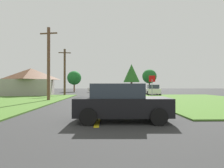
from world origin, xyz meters
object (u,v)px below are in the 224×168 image
at_px(car_on_crossroad, 153,90).
at_px(utility_pole_mid, 65,71).
at_px(oak_tree_left, 149,76).
at_px(barn, 31,82).
at_px(pine_tree_center, 132,73).
at_px(stop_sign, 152,83).
at_px(oak_tree_right, 74,78).
at_px(car_behind_on_main_road, 121,103).
at_px(utility_pole_near, 49,63).
at_px(car_approaching_junction, 99,89).

bearing_deg(car_on_crossroad, utility_pole_mid, 99.62).
bearing_deg(oak_tree_left, barn, -145.76).
distance_m(car_on_crossroad, pine_tree_center, 12.34).
xyz_separation_m(car_on_crossroad, oak_tree_left, (3.20, 15.10, 2.88)).
distance_m(utility_pole_mid, oak_tree_left, 23.07).
xyz_separation_m(utility_pole_mid, oak_tree_left, (16.78, 15.84, 0.07)).
distance_m(stop_sign, oak_tree_right, 25.75).
bearing_deg(pine_tree_center, car_behind_on_main_road, -99.02).
bearing_deg(stop_sign, car_on_crossroad, -102.31).
bearing_deg(oak_tree_left, stop_sign, -103.16).
bearing_deg(utility_pole_near, car_behind_on_main_road, -58.12).
xyz_separation_m(car_behind_on_main_road, utility_pole_near, (-6.37, 10.25, 2.97)).
height_order(car_on_crossroad, pine_tree_center, pine_tree_center).
distance_m(utility_pole_near, pine_tree_center, 24.40).
bearing_deg(utility_pole_mid, car_on_crossroad, 3.12).
distance_m(car_on_crossroad, utility_pole_near, 16.62).
height_order(stop_sign, utility_pole_mid, utility_pole_mid).
xyz_separation_m(car_on_crossroad, barn, (-18.92, 0.04, 1.27)).
relative_size(utility_pole_near, oak_tree_right, 1.50).
bearing_deg(stop_sign, car_approaching_junction, -67.44).
relative_size(stop_sign, pine_tree_center, 0.42).
distance_m(car_behind_on_main_road, oak_tree_right, 35.11).
bearing_deg(utility_pole_near, utility_pole_mid, 93.14).
xyz_separation_m(utility_pole_near, pine_tree_center, (11.43, 21.56, 0.44)).
bearing_deg(barn, pine_tree_center, 34.11).
height_order(stop_sign, utility_pole_near, utility_pole_near).
relative_size(car_approaching_junction, barn, 0.59).
xyz_separation_m(car_behind_on_main_road, utility_pole_mid, (-6.87, 19.33, 2.81)).
xyz_separation_m(car_approaching_junction, oak_tree_left, (11.98, 5.42, 2.88)).
bearing_deg(car_behind_on_main_road, car_approaching_junction, 95.95).
bearing_deg(car_behind_on_main_road, utility_pole_mid, 111.52).
bearing_deg(barn, oak_tree_right, 73.44).
xyz_separation_m(car_approaching_junction, utility_pole_near, (-4.29, -19.50, 2.96)).
distance_m(stop_sign, oak_tree_left, 24.29).
xyz_separation_m(utility_pole_near, oak_tree_right, (-1.69, 23.83, -0.54)).
height_order(stop_sign, pine_tree_center, pine_tree_center).
distance_m(utility_pole_near, utility_pole_mid, 9.10).
bearing_deg(car_on_crossroad, oak_tree_left, -5.47).
height_order(stop_sign, oak_tree_right, oak_tree_right).
relative_size(utility_pole_near, oak_tree_left, 1.35).
height_order(stop_sign, oak_tree_left, oak_tree_left).
bearing_deg(oak_tree_right, pine_tree_center, -9.84).
xyz_separation_m(car_on_crossroad, utility_pole_near, (-13.08, -9.82, 2.97)).
bearing_deg(pine_tree_center, utility_pole_mid, -133.70).
bearing_deg(car_on_crossroad, barn, 96.37).
bearing_deg(pine_tree_center, car_approaching_junction, -163.90).
distance_m(car_approaching_junction, pine_tree_center, 8.17).
height_order(utility_pole_mid, oak_tree_left, utility_pole_mid).
relative_size(car_behind_on_main_road, barn, 0.53).
relative_size(stop_sign, oak_tree_left, 0.48).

